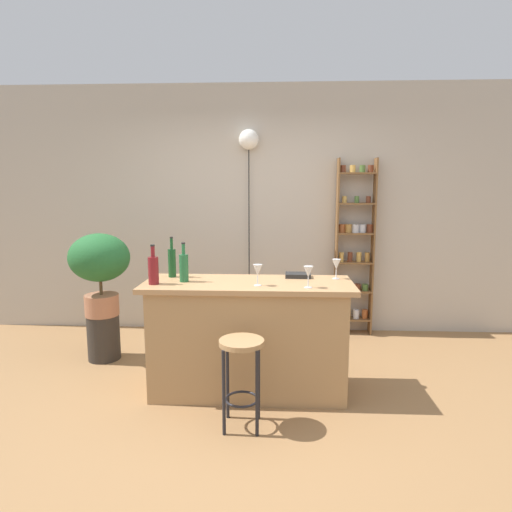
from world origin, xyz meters
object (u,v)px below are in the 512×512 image
wine_glass_right (308,272)px  cookbook (298,275)px  potted_plant (100,264)px  wine_glass_center (336,265)px  wine_glass_left (258,271)px  bottle_wine_red (172,262)px  bottle_spirits_clear (184,267)px  bar_stool (242,363)px  pendant_globe_light (249,142)px  spice_shelf (354,249)px  plant_stool (104,337)px  bottle_soda_blue (153,269)px

wine_glass_right → cookbook: wine_glass_right is taller
potted_plant → wine_glass_center: bearing=-11.7°
wine_glass_left → wine_glass_center: (0.63, 0.28, 0.00)m
bottle_wine_red → bottle_spirits_clear: size_ratio=1.08×
bar_stool → wine_glass_center: (0.72, 0.71, 0.57)m
potted_plant → pendant_globe_light: pendant_globe_light is taller
bottle_wine_red → wine_glass_left: size_ratio=2.07×
wine_glass_right → pendant_globe_light: size_ratio=0.07×
bottle_wine_red → spice_shelf: bearing=37.4°
plant_stool → bar_stool: bearing=-38.7°
bar_stool → wine_glass_right: size_ratio=3.86×
pendant_globe_light → bottle_soda_blue: bearing=-111.0°
bar_stool → plant_stool: bar_stool is taller
potted_plant → bottle_soda_blue: size_ratio=2.56×
bottle_spirits_clear → cookbook: (0.92, 0.22, -0.10)m
plant_stool → wine_glass_center: wine_glass_center is taller
bar_stool → bottle_spirits_clear: bottle_spirits_clear is taller
spice_shelf → potted_plant: size_ratio=2.50×
potted_plant → plant_stool: bearing=0.0°
spice_shelf → wine_glass_left: bearing=-121.9°
spice_shelf → wine_glass_left: size_ratio=12.06×
spice_shelf → plant_stool: spice_shelf is taller
pendant_globe_light → bar_stool: bearing=-87.7°
cookbook → spice_shelf: bearing=63.8°
bottle_spirits_clear → pendant_globe_light: 1.96m
plant_stool → cookbook: size_ratio=2.10×
bottle_soda_blue → wine_glass_right: (1.19, -0.07, 0.00)m
spice_shelf → wine_glass_left: spice_shelf is taller
potted_plant → bottle_spirits_clear: potted_plant is taller
spice_shelf → bottle_soda_blue: bearing=-138.5°
bottle_spirits_clear → pendant_globe_light: (0.42, 1.55, 1.12)m
bottle_soda_blue → bottle_spirits_clear: 0.24m
spice_shelf → wine_glass_center: 1.40m
potted_plant → wine_glass_right: bearing=-22.3°
potted_plant → cookbook: (1.86, -0.40, -0.01)m
potted_plant → bottle_soda_blue: potted_plant is taller
potted_plant → bottle_spirits_clear: size_ratio=2.52×
bar_stool → wine_glass_left: size_ratio=3.86×
wine_glass_right → bottle_wine_red: bearing=162.7°
spice_shelf → pendant_globe_light: (-1.19, 0.04, 1.18)m
wine_glass_left → wine_glass_center: size_ratio=1.00×
plant_stool → bottle_wine_red: bottle_wine_red is taller
plant_stool → wine_glass_right: bearing=-22.3°
bar_stool → plant_stool: size_ratio=1.43×
bottle_soda_blue → bottle_wine_red: 0.29m
bar_stool → plant_stool: bearing=141.3°
wine_glass_left → wine_glass_center: 0.69m
bottle_wine_red → wine_glass_center: (1.36, -0.01, -0.01)m
bottle_soda_blue → bottle_wine_red: bearing=74.4°
cookbook → bottle_soda_blue: bearing=-162.5°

